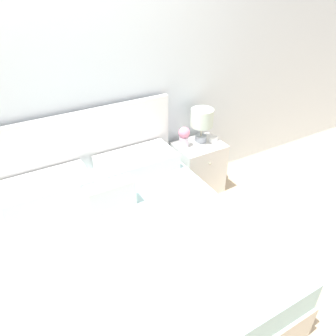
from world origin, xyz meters
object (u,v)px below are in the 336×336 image
object	(u,v)px
alarm_clock	(214,140)
nightstand	(198,167)
bed	(128,249)
flower_vase	(184,136)
table_lamp	(202,120)

from	to	relation	value
alarm_clock	nightstand	bearing A→B (deg)	167.62
bed	alarm_clock	xyz separation A→B (m)	(1.23, 0.64, 0.29)
bed	nightstand	bearing A→B (deg)	31.81
nightstand	bed	bearing A→B (deg)	-148.19
flower_vase	alarm_clock	distance (m)	0.32
bed	alarm_clock	bearing A→B (deg)	27.53
bed	flower_vase	world-z (taller)	bed
bed	table_lamp	world-z (taller)	bed
table_lamp	flower_vase	xyz separation A→B (m)	(-0.20, -0.00, -0.12)
table_lamp	alarm_clock	size ratio (longest dim) A/B	4.16
table_lamp	alarm_clock	xyz separation A→B (m)	(0.10, -0.08, -0.20)
alarm_clock	table_lamp	bearing A→B (deg)	139.11
bed	alarm_clock	world-z (taller)	bed
table_lamp	flower_vase	world-z (taller)	table_lamp
bed	flower_vase	distance (m)	1.24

